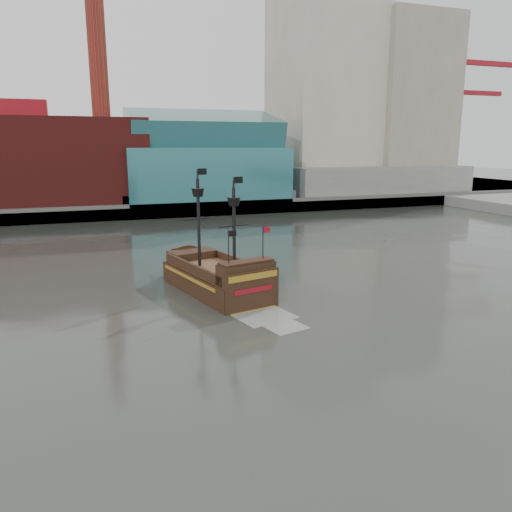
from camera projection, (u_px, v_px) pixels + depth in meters
name	position (u px, v px, depth m)	size (l,w,h in m)	color
ground	(325.00, 364.00, 29.22)	(400.00, 400.00, 0.00)	#242622
promenade_far	(139.00, 196.00, 113.62)	(220.00, 60.00, 2.00)	slate
seawall	(159.00, 211.00, 86.42)	(220.00, 1.00, 2.60)	#4C4C49
skyline	(163.00, 85.00, 103.31)	(149.00, 45.00, 62.00)	brown
crane_a	(457.00, 118.00, 126.04)	(22.50, 4.00, 32.25)	slate
crane_b	(458.00, 133.00, 139.14)	(19.10, 4.00, 26.25)	slate
pirate_ship	(217.00, 281.00, 43.22)	(7.93, 15.84, 11.38)	black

